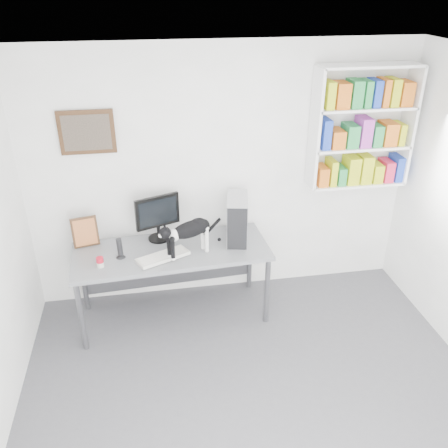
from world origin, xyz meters
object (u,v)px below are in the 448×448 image
object	(u,v)px
speaker	(120,248)
pc_tower	(237,219)
desk	(173,283)
soup_can	(100,262)
leaning_print	(85,231)
keyboard	(163,257)
bookshelf	(362,127)
cat	(189,238)
monitor	(158,218)

from	to	relation	value
speaker	pc_tower	bearing A→B (deg)	-12.98
desk	soup_can	world-z (taller)	soup_can
leaning_print	soup_can	size ratio (longest dim) A/B	3.18
keyboard	soup_can	size ratio (longest dim) A/B	5.07
bookshelf	cat	distance (m)	2.06
keyboard	speaker	bearing A→B (deg)	143.86
speaker	leaning_print	size ratio (longest dim) A/B	0.67
pc_tower	speaker	distance (m)	1.19
keyboard	pc_tower	world-z (taller)	pc_tower
desk	monitor	bearing A→B (deg)	110.86
speaker	cat	bearing A→B (deg)	-27.64
keyboard	monitor	bearing A→B (deg)	68.44
desk	keyboard	size ratio (longest dim) A/B	3.83
desk	keyboard	world-z (taller)	keyboard
pc_tower	speaker	world-z (taller)	pc_tower
pc_tower	soup_can	distance (m)	1.40
leaning_print	soup_can	world-z (taller)	leaning_print
pc_tower	monitor	bearing A→B (deg)	-177.94
bookshelf	pc_tower	bearing A→B (deg)	-171.48
soup_can	pc_tower	bearing A→B (deg)	13.16
bookshelf	desk	bearing A→B (deg)	-171.14
bookshelf	monitor	size ratio (longest dim) A/B	2.53
bookshelf	soup_can	bearing A→B (deg)	-169.11
monitor	soup_can	world-z (taller)	monitor
monitor	cat	xyz separation A→B (m)	(0.28, -0.37, -0.06)
desk	speaker	bearing A→B (deg)	-175.97
pc_tower	soup_can	xyz separation A→B (m)	(-1.35, -0.32, -0.18)
speaker	cat	distance (m)	0.67
monitor	cat	size ratio (longest dim) A/B	0.80
keyboard	cat	size ratio (longest dim) A/B	0.82
monitor	pc_tower	size ratio (longest dim) A/B	1.08
monitor	pc_tower	world-z (taller)	monitor
leaning_print	soup_can	xyz separation A→B (m)	(0.16, -0.43, -0.11)
speaker	soup_can	size ratio (longest dim) A/B	2.15
pc_tower	keyboard	bearing A→B (deg)	-150.28
desk	leaning_print	world-z (taller)	leaning_print
desk	pc_tower	world-z (taller)	pc_tower
desk	cat	distance (m)	0.63
leaning_print	cat	distance (m)	1.07
monitor	soup_can	bearing A→B (deg)	-162.30
keyboard	leaning_print	world-z (taller)	leaning_print
pc_tower	leaning_print	size ratio (longest dim) A/B	1.45
soup_can	bookshelf	bearing A→B (deg)	10.89
desk	cat	world-z (taller)	cat
leaning_print	desk	bearing A→B (deg)	-28.54
bookshelf	speaker	xyz separation A→B (m)	(-2.48, -0.38, -0.94)
keyboard	soup_can	bearing A→B (deg)	161.05
speaker	leaning_print	distance (m)	0.45
bookshelf	keyboard	distance (m)	2.37
bookshelf	desk	xyz separation A→B (m)	(-2.00, -0.31, -1.45)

